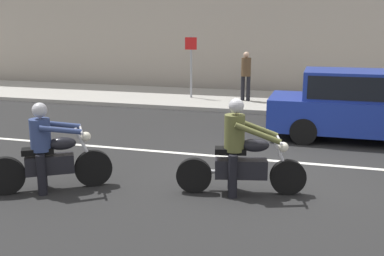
# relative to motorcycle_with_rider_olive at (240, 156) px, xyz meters

# --- Properties ---
(ground_plane) EXTENTS (80.00, 80.00, 0.00)m
(ground_plane) POSITION_rel_motorcycle_with_rider_olive_xyz_m (0.31, 1.13, -0.66)
(ground_plane) COLOR black
(sidewalk_slab) EXTENTS (40.00, 4.40, 0.14)m
(sidewalk_slab) POSITION_rel_motorcycle_with_rider_olive_xyz_m (0.31, 9.13, -0.59)
(sidewalk_slab) COLOR #99968E
(sidewalk_slab) RESTS_ON ground_plane
(lane_marking_stripe) EXTENTS (18.00, 0.14, 0.01)m
(lane_marking_stripe) POSITION_rel_motorcycle_with_rider_olive_xyz_m (-0.53, 2.03, -0.66)
(lane_marking_stripe) COLOR silver
(lane_marking_stripe) RESTS_ON ground_plane
(motorcycle_with_rider_olive) EXTENTS (2.16, 0.80, 1.64)m
(motorcycle_with_rider_olive) POSITION_rel_motorcycle_with_rider_olive_xyz_m (0.00, 0.00, 0.00)
(motorcycle_with_rider_olive) COLOR black
(motorcycle_with_rider_olive) RESTS_ON ground_plane
(motorcycle_with_rider_denim_blue) EXTENTS (1.83, 1.25, 1.54)m
(motorcycle_with_rider_denim_blue) POSITION_rel_motorcycle_with_rider_olive_xyz_m (-3.18, -0.76, -0.03)
(motorcycle_with_rider_denim_blue) COLOR black
(motorcycle_with_rider_denim_blue) RESTS_ON ground_plane
(parked_sedan_cobalt_blue) EXTENTS (4.67, 1.82, 1.72)m
(parked_sedan_cobalt_blue) POSITION_rel_motorcycle_with_rider_olive_xyz_m (2.24, 4.40, 0.22)
(parked_sedan_cobalt_blue) COLOR navy
(parked_sedan_cobalt_blue) RESTS_ON ground_plane
(street_sign_post) EXTENTS (0.44, 0.08, 2.24)m
(street_sign_post) POSITION_rel_motorcycle_with_rider_olive_xyz_m (-3.44, 8.81, 0.85)
(street_sign_post) COLOR gray
(street_sign_post) RESTS_ON sidewalk_slab
(pedestrian_bystander) EXTENTS (0.34, 0.34, 1.73)m
(pedestrian_bystander) POSITION_rel_motorcycle_with_rider_olive_xyz_m (-1.38, 8.70, 0.49)
(pedestrian_bystander) COLOR black
(pedestrian_bystander) RESTS_ON sidewalk_slab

